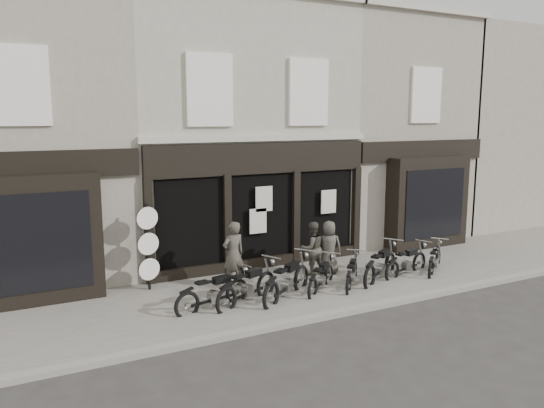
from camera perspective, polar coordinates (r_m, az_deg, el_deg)
name	(u,v)px	position (r m, az deg, el deg)	size (l,w,h in m)	color
ground_plane	(312,300)	(13.95, 4.37, -10.21)	(90.00, 90.00, 0.00)	#2D2B28
pavement	(295,287)	(14.66, 2.50, -8.96)	(30.00, 4.20, 0.12)	#625E56
kerb	(340,313)	(12.95, 7.34, -11.54)	(30.00, 0.25, 0.13)	gray
central_building	(223,134)	(18.47, -5.29, 7.50)	(7.30, 6.22, 8.34)	#ADA794
neighbour_left	(20,139)	(17.07, -25.49, 6.36)	(5.60, 6.73, 8.34)	gray
neighbour_right	(372,133)	(21.64, 10.68, 7.54)	(5.60, 6.73, 8.34)	gray
filler_right	(510,129)	(27.47, 24.19, 7.37)	(11.00, 6.00, 8.20)	gray
motorcycle_0	(214,295)	(13.05, -6.27, -9.74)	(2.11, 0.82, 1.03)	black
motorcycle_1	(248,289)	(13.34, -2.64, -9.16)	(2.09, 1.25, 1.08)	black
motorcycle_2	(287,284)	(13.70, 1.65, -8.57)	(2.10, 1.55, 1.13)	black
motorcycle_3	(321,280)	(14.35, 5.31, -8.11)	(1.64, 1.40, 0.93)	black
motorcycle_4	(352,276)	(14.78, 8.57, -7.67)	(1.47, 1.54, 0.91)	black
motorcycle_5	(380,268)	(15.42, 11.59, -6.76)	(2.07, 1.41, 1.10)	black
motorcycle_6	(407,265)	(16.09, 14.27, -6.35)	(2.00, 0.84, 0.98)	black
motorcycle_7	(435,262)	(16.67, 17.10, -5.99)	(1.68, 1.38, 0.94)	black
man_left	(234,254)	(14.34, -4.16, -5.41)	(0.65, 0.43, 1.79)	#433F37
man_centre	(312,248)	(15.46, 4.31, -4.77)	(0.76, 0.59, 1.56)	#413C34
man_right	(329,247)	(15.62, 6.13, -4.65)	(0.76, 0.50, 1.56)	#433E38
advert_sign_post	(148,251)	(14.36, -13.16, -4.92)	(0.59, 0.38, 2.44)	black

